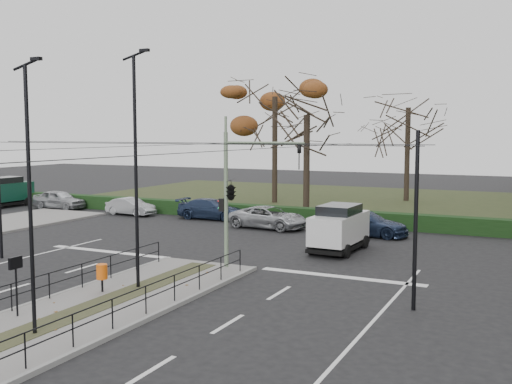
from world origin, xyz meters
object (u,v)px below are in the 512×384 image
parked_car_first (59,199)px  bare_tree_center (408,114)px  green_van (4,191)px  info_panel (16,270)px  white_van (339,227)px  parked_car_second (131,207)px  litter_bin (102,272)px  streetlamp_median_near (30,197)px  bare_tree_near (307,123)px  parked_car_third (211,209)px  rust_tree (275,97)px  traffic_light (233,189)px  parked_car_fourth (269,217)px  streetlamp_median_far (136,169)px  parked_car_fifth (366,223)px

parked_car_first → bare_tree_center: bare_tree_center is taller
green_van → info_panel: bearing=-41.0°
info_panel → white_van: (5.75, 15.08, -0.41)m
parked_car_second → litter_bin: bearing=-141.3°
streetlamp_median_near → bare_tree_near: 26.49m
green_van → bare_tree_center: 33.77m
green_van → bare_tree_near: (23.90, 4.62, 5.36)m
parked_car_first → parked_car_third: bearing=-89.4°
white_van → litter_bin: bearing=-114.4°
parked_car_second → parked_car_first: bearing=90.2°
streetlamp_median_near → bare_tree_near: bearing=93.7°
white_van → green_van: green_van is taller
litter_bin → rust_tree: rust_tree is taller
parked_car_first → white_van: bearing=-105.8°
info_panel → green_van: 31.56m
bare_tree_center → bare_tree_near: bearing=-108.0°
streetlamp_median_near → traffic_light: bearing=83.4°
litter_bin → rust_tree: bearing=101.5°
bare_tree_near → litter_bin: bearing=-88.9°
parked_car_first → green_van: size_ratio=0.92×
parked_car_fourth → bare_tree_near: (0.50, 5.21, 5.92)m
litter_bin → rust_tree: size_ratio=0.09×
streetlamp_median_far → bare_tree_near: bare_tree_near is taller
bare_tree_center → parked_car_fifth: bearing=-85.6°
bare_tree_center → bare_tree_near: bare_tree_center is taller
parked_car_second → white_van: size_ratio=0.86×
white_van → bare_tree_center: size_ratio=0.42×
rust_tree → bare_tree_near: size_ratio=1.24×
traffic_light → streetlamp_median_near: 10.13m
streetlamp_median_near → parked_car_fourth: streetlamp_median_near is taller
info_panel → parked_car_fifth: bearing=74.2°
info_panel → streetlamp_median_far: (1.30, 4.55, 2.96)m
streetlamp_median_near → parked_car_fifth: (3.94, 21.15, -3.41)m
traffic_light → bare_tree_center: bearing=87.3°
parked_car_first → parked_car_fifth: 24.80m
green_van → parked_car_second: bearing=2.5°
traffic_light → bare_tree_center: size_ratio=0.55×
streetlamp_median_near → info_panel: bearing=151.0°
white_van → bare_tree_center: 24.11m
white_van → green_van: bearing=169.2°
parked_car_fourth → bare_tree_center: size_ratio=0.46×
litter_bin → parked_car_second: bearing=124.7°
info_panel → parked_car_third: info_panel is taller
litter_bin → info_panel: size_ratio=0.53×
rust_tree → bare_tree_near: bearing=-51.7°
white_van → parked_car_fourth: bearing=140.7°
traffic_light → white_van: (2.82, 6.02, -2.29)m
parked_car_fourth → parked_car_fifth: 6.13m
streetlamp_median_far → parked_car_fifth: size_ratio=1.79×
litter_bin → bare_tree_center: (3.83, 34.86, 6.59)m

